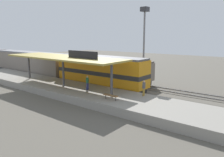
# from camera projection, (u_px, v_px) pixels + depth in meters

# --- Properties ---
(ground_plane) EXTENTS (120.00, 120.00, 0.00)m
(ground_plane) POSITION_uv_depth(u_px,v_px,m) (97.00, 84.00, 34.36)
(ground_plane) COLOR #5B564C
(track_near) EXTENTS (3.20, 110.00, 0.16)m
(track_near) POSITION_uv_depth(u_px,v_px,m) (88.00, 86.00, 32.80)
(track_near) COLOR #4E4941
(track_near) RESTS_ON ground
(track_far) EXTENTS (3.20, 110.00, 0.16)m
(track_far) POSITION_uv_depth(u_px,v_px,m) (108.00, 81.00, 36.37)
(track_far) COLOR #4E4941
(track_far) RESTS_ON ground
(platform) EXTENTS (6.00, 44.00, 0.90)m
(platform) POSITION_uv_depth(u_px,v_px,m) (64.00, 89.00, 29.16)
(platform) COLOR gray
(platform) RESTS_ON ground
(station_canopy) EXTENTS (5.20, 18.00, 4.70)m
(station_canopy) POSITION_uv_depth(u_px,v_px,m) (63.00, 58.00, 28.33)
(station_canopy) COLOR #47474C
(station_canopy) RESTS_ON platform
(platform_bench) EXTENTS (0.44, 1.70, 0.50)m
(platform_bench) POSITION_uv_depth(u_px,v_px,m) (111.00, 96.00, 22.49)
(platform_bench) COLOR #333338
(platform_bench) RESTS_ON platform
(locomotive) EXTENTS (2.93, 14.43, 4.44)m
(locomotive) POSITION_uv_depth(u_px,v_px,m) (100.00, 71.00, 30.93)
(locomotive) COLOR #28282D
(locomotive) RESTS_ON track_near
(passenger_carriage_front) EXTENTS (2.90, 20.00, 4.24)m
(passenger_carriage_front) POSITION_uv_depth(u_px,v_px,m) (29.00, 63.00, 41.81)
(passenger_carriage_front) COLOR #28282D
(passenger_carriage_front) RESTS_ON track_near
(freight_car) EXTENTS (2.80, 12.00, 3.54)m
(freight_car) POSITION_uv_depth(u_px,v_px,m) (117.00, 70.00, 34.90)
(freight_car) COLOR #28282D
(freight_car) RESTS_ON track_far
(light_mast) EXTENTS (1.10, 1.10, 11.70)m
(light_mast) POSITION_uv_depth(u_px,v_px,m) (144.00, 29.00, 34.35)
(light_mast) COLOR slate
(light_mast) RESTS_ON ground
(person_waiting) EXTENTS (0.34, 0.34, 1.71)m
(person_waiting) POSITION_uv_depth(u_px,v_px,m) (144.00, 87.00, 23.89)
(person_waiting) COLOR olive
(person_waiting) RESTS_ON platform
(person_walking) EXTENTS (0.34, 0.34, 1.71)m
(person_walking) POSITION_uv_depth(u_px,v_px,m) (87.00, 82.00, 26.62)
(person_walking) COLOR navy
(person_walking) RESTS_ON platform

